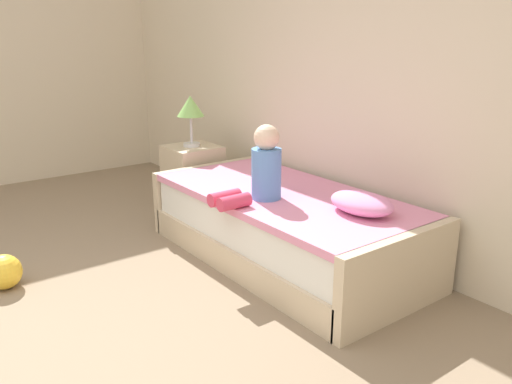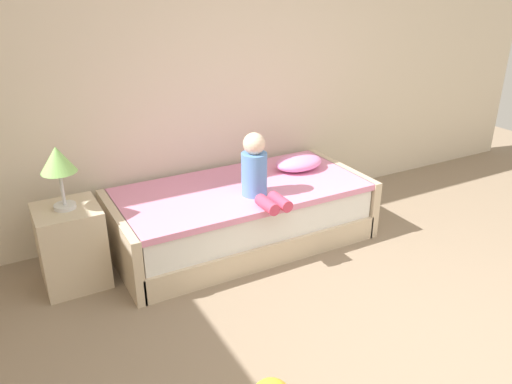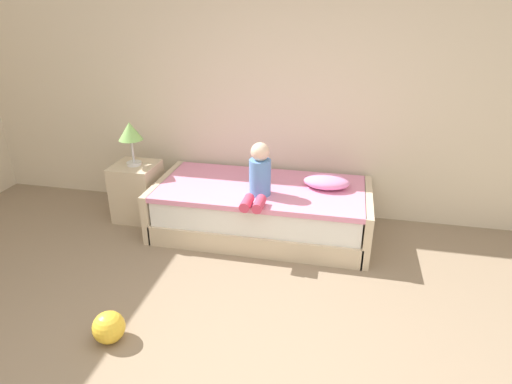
# 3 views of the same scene
# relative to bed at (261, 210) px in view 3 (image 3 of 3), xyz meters

# --- Properties ---
(wall_rear) EXTENTS (7.20, 0.10, 2.90)m
(wall_rear) POSITION_rel_bed_xyz_m (0.24, 0.60, 1.20)
(wall_rear) COLOR beige
(wall_rear) RESTS_ON ground
(bed) EXTENTS (2.11, 1.00, 0.50)m
(bed) POSITION_rel_bed_xyz_m (0.00, 0.00, 0.00)
(bed) COLOR beige
(bed) RESTS_ON ground
(nightstand) EXTENTS (0.44, 0.44, 0.60)m
(nightstand) POSITION_rel_bed_xyz_m (-1.35, 0.04, 0.05)
(nightstand) COLOR beige
(nightstand) RESTS_ON ground
(table_lamp) EXTENTS (0.24, 0.24, 0.45)m
(table_lamp) POSITION_rel_bed_xyz_m (-1.35, 0.04, 0.69)
(table_lamp) COLOR silver
(table_lamp) RESTS_ON nightstand
(child_figure) EXTENTS (0.20, 0.51, 0.50)m
(child_figure) POSITION_rel_bed_xyz_m (0.02, -0.23, 0.46)
(child_figure) COLOR #598CD1
(child_figure) RESTS_ON bed
(pillow) EXTENTS (0.44, 0.30, 0.13)m
(pillow) POSITION_rel_bed_xyz_m (0.62, 0.10, 0.32)
(pillow) COLOR #EA8CC6
(pillow) RESTS_ON bed
(toy_ball) EXTENTS (0.22, 0.22, 0.22)m
(toy_ball) POSITION_rel_bed_xyz_m (-0.72, -1.72, -0.13)
(toy_ball) COLOR yellow
(toy_ball) RESTS_ON ground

